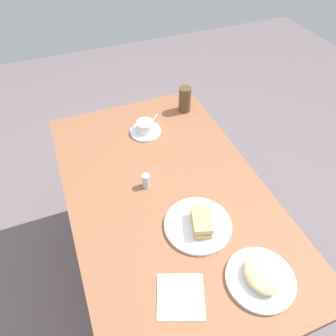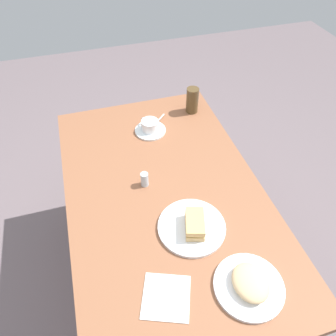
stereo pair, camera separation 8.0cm
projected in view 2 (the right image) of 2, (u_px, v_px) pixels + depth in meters
name	position (u px, v px, depth m)	size (l,w,h in m)	color
ground_plane	(166.00, 274.00, 1.86)	(6.00, 6.00, 0.00)	slate
dining_table	(165.00, 202.00, 1.36)	(1.31, 0.80, 0.76)	brown
sandwich_plate	(192.00, 227.00, 1.18)	(0.25, 0.25, 0.01)	white
sandwich_front	(195.00, 224.00, 1.15)	(0.13, 0.10, 0.05)	tan
coffee_saucer	(150.00, 130.00, 1.57)	(0.15, 0.15, 0.01)	white
coffee_cup	(150.00, 125.00, 1.55)	(0.10, 0.08, 0.05)	white
spoon	(158.00, 121.00, 1.62)	(0.08, 0.08, 0.01)	silver
side_plate	(249.00, 286.00, 1.03)	(0.23, 0.23, 0.01)	white
side_food_pile	(250.00, 282.00, 1.00)	(0.14, 0.11, 0.04)	#DFBC86
napkin	(166.00, 297.00, 1.01)	(0.15, 0.15, 0.00)	white
salt_shaker	(145.00, 179.00, 1.31)	(0.03, 0.03, 0.07)	silver
drinking_glass	(192.00, 100.00, 1.64)	(0.06, 0.06, 0.14)	#513D22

